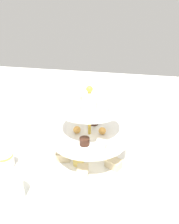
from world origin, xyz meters
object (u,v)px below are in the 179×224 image
Objects in this scene: teacup_with_saucer at (5,161)px; butter_knife_right at (33,131)px; tiered_serving_stand at (89,141)px; water_glass_mid_back at (99,209)px; water_glass_tall_right at (102,111)px; water_glass_short_left at (11,190)px.

teacup_with_saucer reaches higher than butter_knife_right.
water_glass_mid_back is (0.22, 0.08, -0.03)m from tiered_serving_stand.
water_glass_tall_right is 0.31m from butter_knife_right.
butter_knife_right is at bearing -174.10° from teacup_with_saucer.
teacup_with_saucer is 0.23m from butter_knife_right.
tiered_serving_stand is at bearing 110.33° from teacup_with_saucer.
water_glass_tall_right is at bearing -170.28° from water_glass_mid_back.
water_glass_mid_back is (0.02, 0.24, 0.02)m from water_glass_short_left.
tiered_serving_stand is at bearing 96.63° from butter_knife_right.
tiered_serving_stand is 1.82× the size of butter_knife_right.
tiered_serving_stand reaches higher than teacup_with_saucer.
water_glass_short_left is 0.36m from butter_knife_right.
butter_knife_right is (-0.23, -0.02, -0.02)m from teacup_with_saucer.
teacup_with_saucer is 0.53× the size of butter_knife_right.
teacup_with_saucer is at bearing -69.67° from tiered_serving_stand.
tiered_serving_stand is 4.63× the size of water_glass_short_left.
water_glass_short_left is 0.74× the size of teacup_with_saucer.
teacup_with_saucer is (0.10, -0.26, -0.06)m from tiered_serving_stand.
tiered_serving_stand is 3.04× the size of water_glass_mid_back.
butter_knife_right is (-0.14, -0.28, -0.08)m from tiered_serving_stand.
water_glass_short_left reaches higher than teacup_with_saucer.
teacup_with_saucer is 0.88× the size of water_glass_mid_back.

